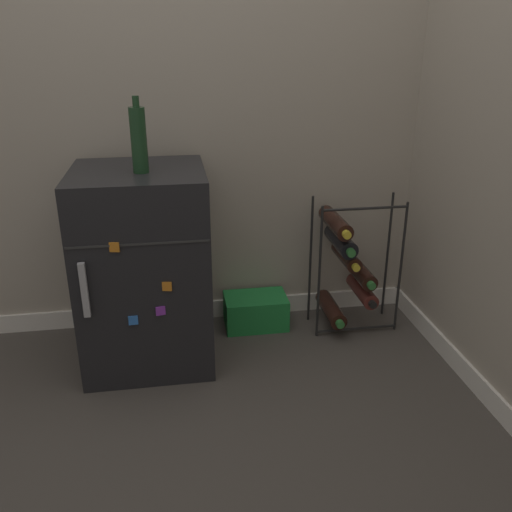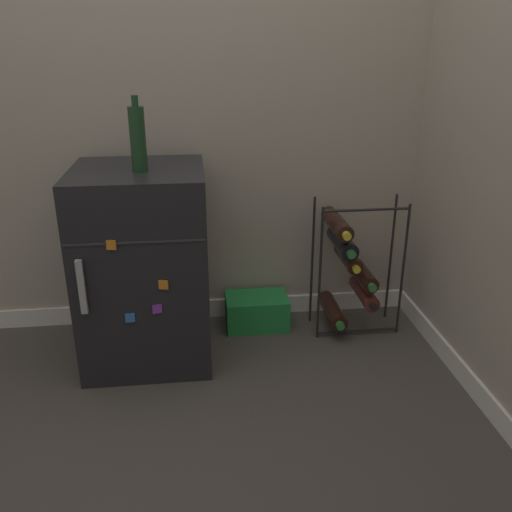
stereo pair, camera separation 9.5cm
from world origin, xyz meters
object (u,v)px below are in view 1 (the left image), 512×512
at_px(mini_fridge, 145,268).
at_px(soda_box, 256,311).
at_px(fridge_top_bottle, 139,139).
at_px(wine_rack, 346,266).

distance_m(mini_fridge, soda_box, 0.63).
bearing_deg(fridge_top_bottle, soda_box, 25.86).
distance_m(mini_fridge, fridge_top_bottle, 0.54).
height_order(mini_fridge, soda_box, mini_fridge).
height_order(mini_fridge, wine_rack, mini_fridge).
relative_size(mini_fridge, fridge_top_bottle, 2.95).
distance_m(mini_fridge, wine_rack, 0.93).
bearing_deg(mini_fridge, wine_rack, 7.10).
bearing_deg(mini_fridge, fridge_top_bottle, -67.20).
height_order(wine_rack, soda_box, wine_rack).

